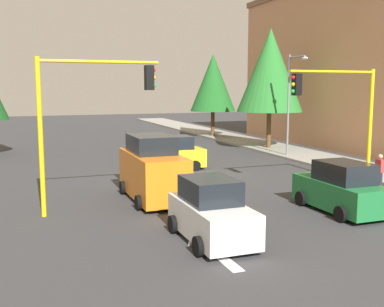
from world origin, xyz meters
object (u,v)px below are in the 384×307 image
tree_roadside_mid (270,70)px  traffic_signal_near_left (340,105)px  delivery_van_orange (153,170)px  street_lamp_curbside (292,94)px  tree_roadside_far (213,83)px  pedestrian_crossing (380,171)px  car_green (341,189)px  car_white (211,213)px  traffic_signal_near_right (88,104)px  car_yellow (171,154)px

tree_roadside_mid → traffic_signal_near_left: bearing=-17.1°
delivery_van_orange → street_lamp_curbside: bearing=124.8°
tree_roadside_far → delivery_van_orange: bearing=-28.6°
street_lamp_curbside → tree_roadside_mid: size_ratio=0.76×
traffic_signal_near_left → tree_roadside_far: size_ratio=0.71×
pedestrian_crossing → tree_roadside_mid: bearing=170.7°
car_green → traffic_signal_near_left: bearing=144.8°
tree_roadside_far → street_lamp_curbside: bearing=-1.2°
street_lamp_curbside → car_white: 18.95m
traffic_signal_near_left → car_green: (3.32, -2.34, -3.10)m
traffic_signal_near_left → car_green: size_ratio=1.39×
traffic_signal_near_right → tree_roadside_far: size_ratio=0.74×
tree_roadside_far → car_yellow: (16.00, -9.39, -4.34)m
traffic_signal_near_right → pedestrian_crossing: traffic_signal_near_right is taller
tree_roadside_far → car_white: 31.52m
traffic_signal_near_left → delivery_van_orange: 9.13m
traffic_signal_near_left → car_yellow: (-8.00, -5.59, -3.10)m
traffic_signal_near_left → car_green: bearing=-35.2°
traffic_signal_near_left → tree_roadside_mid: size_ratio=0.61×
street_lamp_curbside → pedestrian_crossing: 10.98m
tree_roadside_far → car_yellow: size_ratio=2.05×
tree_roadside_mid → car_yellow: (6.00, -9.89, -5.19)m
traffic_signal_near_right → delivery_van_orange: (-1.16, 2.79, -2.88)m
street_lamp_curbside → car_green: size_ratio=1.72×
traffic_signal_near_left → tree_roadside_far: (-24.00, 3.81, 1.23)m
delivery_van_orange → traffic_signal_near_right: bearing=-67.4°
delivery_van_orange → pedestrian_crossing: delivery_van_orange is taller
car_yellow → pedestrian_crossing: car_yellow is taller
street_lamp_curbside → traffic_signal_near_left: bearing=-20.0°
car_yellow → car_green: bearing=16.0°
traffic_signal_near_right → delivery_van_orange: bearing=112.6°
tree_roadside_mid → delivery_van_orange: (12.84, -12.94, -4.80)m
car_green → car_yellow: bearing=-164.0°
traffic_signal_near_left → delivery_van_orange: bearing=-97.7°
delivery_van_orange → traffic_signal_near_left: bearing=82.3°
traffic_signal_near_right → tree_roadside_far: tree_roadside_far is taller
street_lamp_curbside → car_green: 14.60m
car_white → street_lamp_curbside: bearing=140.4°
street_lamp_curbside → tree_roadside_far: 14.42m
tree_roadside_mid → delivery_van_orange: size_ratio=1.93×
delivery_van_orange → car_yellow: bearing=155.9°
street_lamp_curbside → car_yellow: (1.61, -9.09, -3.45)m
car_yellow → tree_roadside_mid: bearing=121.2°
traffic_signal_near_left → tree_roadside_mid: bearing=162.9°
street_lamp_curbside → delivery_van_orange: bearing=-55.2°
traffic_signal_near_right → street_lamp_curbside: (-9.61, 14.93, 0.19)m
street_lamp_curbside → tree_roadside_mid: bearing=169.7°
car_yellow → pedestrian_crossing: 11.47m
tree_roadside_mid → traffic_signal_near_right: bearing=-48.3°
car_green → pedestrian_crossing: size_ratio=2.40×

